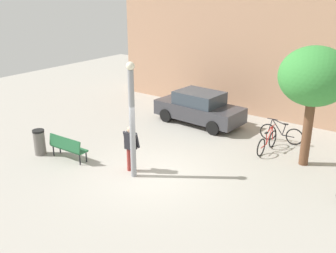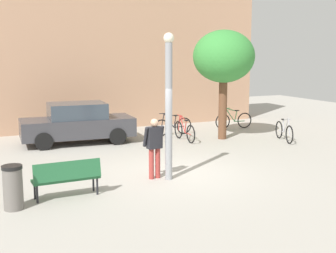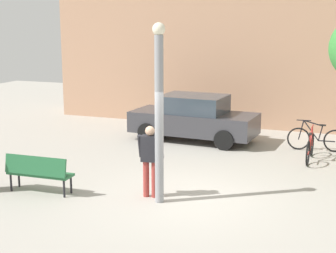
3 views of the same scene
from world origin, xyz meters
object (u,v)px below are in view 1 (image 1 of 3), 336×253
(plaza_tree, at_px, (314,77))
(bicycle_black, at_px, (281,134))
(lamppost, at_px, (132,118))
(person_by_lamppost, at_px, (131,146))
(bicycle_red, at_px, (267,142))
(trash_bin, at_px, (39,142))
(parked_car_charcoal, at_px, (199,108))
(park_bench, at_px, (67,146))

(plaza_tree, height_order, bicycle_black, plaza_tree)
(lamppost, relative_size, person_by_lamppost, 2.37)
(bicycle_red, height_order, trash_bin, trash_bin)
(bicycle_black, relative_size, parked_car_charcoal, 0.42)
(park_bench, relative_size, bicycle_black, 0.89)
(trash_bin, bearing_deg, park_bench, 13.49)
(person_by_lamppost, bearing_deg, park_bench, -164.96)
(person_by_lamppost, distance_m, bicycle_red, 5.50)
(bicycle_red, bearing_deg, lamppost, -121.13)
(lamppost, bearing_deg, park_bench, -171.26)
(person_by_lamppost, bearing_deg, bicycle_red, 54.67)
(plaza_tree, bearing_deg, person_by_lamppost, -138.62)
(person_by_lamppost, height_order, plaza_tree, plaza_tree)
(lamppost, xyz_separation_m, person_by_lamppost, (-0.32, 0.25, -1.15))
(bicycle_black, distance_m, parked_car_charcoal, 4.04)
(person_by_lamppost, height_order, bicycle_red, person_by_lamppost)
(parked_car_charcoal, bearing_deg, park_bench, -105.61)
(plaza_tree, distance_m, bicycle_red, 3.27)
(bicycle_black, distance_m, trash_bin, 9.73)
(bicycle_red, bearing_deg, parked_car_charcoal, 162.42)
(bicycle_black, bearing_deg, park_bench, -132.21)
(plaza_tree, height_order, trash_bin, plaza_tree)
(park_bench, distance_m, bicycle_red, 7.70)
(person_by_lamppost, xyz_separation_m, park_bench, (-2.56, -0.69, -0.42))
(parked_car_charcoal, bearing_deg, bicycle_black, 0.01)
(person_by_lamppost, bearing_deg, bicycle_black, 60.42)
(plaza_tree, relative_size, bicycle_red, 2.38)
(parked_car_charcoal, bearing_deg, bicycle_red, -17.58)
(lamppost, height_order, bicycle_black, lamppost)
(person_by_lamppost, relative_size, bicycle_red, 0.92)
(parked_car_charcoal, relative_size, trash_bin, 4.29)
(park_bench, bearing_deg, trash_bin, -166.51)
(parked_car_charcoal, height_order, trash_bin, parked_car_charcoal)
(person_by_lamppost, distance_m, trash_bin, 3.97)
(plaza_tree, relative_size, bicycle_black, 2.39)
(plaza_tree, distance_m, parked_car_charcoal, 6.22)
(parked_car_charcoal, distance_m, trash_bin, 7.36)
(park_bench, height_order, parked_car_charcoal, parked_car_charcoal)
(plaza_tree, xyz_separation_m, bicycle_red, (-1.55, 0.31, -2.86))
(trash_bin, bearing_deg, bicycle_black, 43.50)
(plaza_tree, distance_m, bicycle_black, 3.57)
(plaza_tree, xyz_separation_m, trash_bin, (-8.54, -5.15, -2.74))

